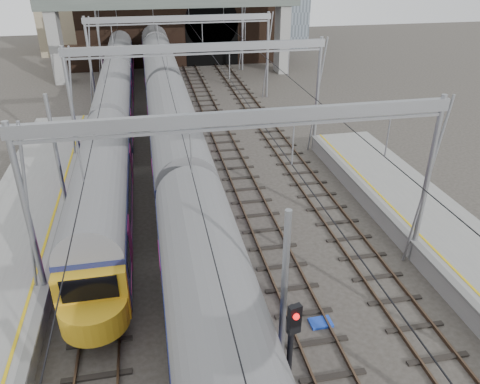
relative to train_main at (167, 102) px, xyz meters
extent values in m
cube|color=#4C3828|center=(-4.72, -12.41, -2.54)|extent=(0.08, 80.00, 0.16)
cube|color=#4C3828|center=(-3.28, -12.41, -2.54)|extent=(0.08, 80.00, 0.16)
cube|color=black|center=(-4.00, -12.41, -2.62)|extent=(2.40, 80.00, 0.14)
cube|color=#4C3828|center=(-0.72, -12.41, -2.54)|extent=(0.08, 80.00, 0.16)
cube|color=#4C3828|center=(0.72, -12.41, -2.54)|extent=(0.08, 80.00, 0.16)
cube|color=black|center=(0.00, -12.41, -2.62)|extent=(2.40, 80.00, 0.14)
cube|color=#4C3828|center=(3.28, -12.41, -2.54)|extent=(0.08, 80.00, 0.16)
cube|color=#4C3828|center=(4.72, -12.41, -2.54)|extent=(0.08, 80.00, 0.16)
cube|color=black|center=(4.00, -12.41, -2.62)|extent=(2.40, 80.00, 0.14)
cube|color=#4C3828|center=(7.28, -12.41, -2.54)|extent=(0.08, 80.00, 0.16)
cube|color=#4C3828|center=(8.72, -12.41, -2.54)|extent=(0.08, 80.00, 0.16)
cube|color=black|center=(8.00, -12.41, -2.62)|extent=(2.40, 80.00, 0.14)
cylinder|color=gray|center=(-6.20, -19.41, 1.37)|extent=(0.24, 0.24, 8.00)
cylinder|color=gray|center=(10.20, -19.41, 1.37)|extent=(0.24, 0.24, 8.00)
cube|color=gray|center=(2.00, -19.41, 4.97)|extent=(16.80, 0.28, 0.50)
cylinder|color=gray|center=(-6.20, -5.41, 1.37)|extent=(0.24, 0.24, 8.00)
cylinder|color=gray|center=(10.20, -5.41, 1.37)|extent=(0.24, 0.24, 8.00)
cube|color=gray|center=(2.00, -5.41, 4.97)|extent=(16.80, 0.28, 0.50)
cylinder|color=gray|center=(-6.20, 8.59, 1.37)|extent=(0.24, 0.24, 8.00)
cylinder|color=gray|center=(10.20, 8.59, 1.37)|extent=(0.24, 0.24, 8.00)
cube|color=gray|center=(2.00, 8.59, 4.97)|extent=(16.80, 0.28, 0.50)
cylinder|color=gray|center=(-6.20, 20.59, 1.37)|extent=(0.24, 0.24, 8.00)
cylinder|color=gray|center=(10.20, 20.59, 1.37)|extent=(0.24, 0.24, 8.00)
cube|color=gray|center=(2.00, 20.59, 4.97)|extent=(16.80, 0.28, 0.50)
cube|color=black|center=(-4.00, -12.41, 2.87)|extent=(0.03, 80.00, 0.03)
cube|color=black|center=(0.00, -12.41, 2.87)|extent=(0.03, 80.00, 0.03)
cube|color=black|center=(4.00, -12.41, 2.87)|extent=(0.03, 80.00, 0.03)
cube|color=black|center=(8.00, -12.41, 2.87)|extent=(0.03, 80.00, 0.03)
cube|color=#311F16|center=(4.00, 24.59, 1.87)|extent=(26.00, 2.00, 9.00)
cube|color=black|center=(7.00, 23.57, -0.03)|extent=(6.50, 0.10, 5.20)
cylinder|color=black|center=(7.00, 23.57, 2.57)|extent=(6.50, 0.10, 6.50)
cube|color=#311F16|center=(-8.00, 23.59, -1.13)|extent=(6.00, 1.50, 3.00)
cube|color=gray|center=(-10.50, 18.59, 1.47)|extent=(1.20, 2.50, 8.20)
cube|color=gray|center=(14.50, 18.59, 1.47)|extent=(1.20, 2.50, 8.20)
cube|color=#545F57|center=(2.00, 18.59, 5.57)|extent=(28.00, 3.00, 1.40)
cube|color=black|center=(0.00, 0.08, -2.28)|extent=(2.36, 69.73, 0.70)
cube|color=#16244E|center=(0.00, 0.08, -0.29)|extent=(3.00, 69.73, 2.68)
cylinder|color=slate|center=(0.00, 0.08, 1.05)|extent=(2.94, 69.23, 2.94)
cube|color=black|center=(0.00, 0.08, 0.13)|extent=(3.02, 68.53, 0.80)
cube|color=#CC3F8B|center=(0.00, 0.08, -1.04)|extent=(3.02, 68.73, 0.13)
cube|color=black|center=(-4.00, 8.56, -2.28)|extent=(2.04, 60.63, 0.70)
cube|color=#16244E|center=(-4.00, 8.56, -0.47)|extent=(2.60, 60.63, 2.32)
cylinder|color=slate|center=(-4.00, 8.56, 0.69)|extent=(2.55, 60.13, 2.55)
cube|color=black|center=(-4.00, 8.56, -0.10)|extent=(2.62, 59.43, 0.70)
cube|color=#CC3F8B|center=(-4.00, 8.56, -1.12)|extent=(2.62, 59.63, 0.11)
cube|color=gold|center=(-4.00, -21.90, -0.57)|extent=(2.55, 0.60, 2.12)
cube|color=black|center=(-4.00, -22.07, -0.01)|extent=(1.95, 0.08, 0.93)
cylinder|color=black|center=(1.85, -26.66, -0.22)|extent=(0.16, 0.16, 4.81)
cube|color=black|center=(1.85, -26.84, 1.88)|extent=(0.38, 0.26, 0.90)
sphere|color=red|center=(1.85, -26.96, 2.08)|extent=(0.18, 0.18, 0.18)
cube|color=blue|center=(0.37, -18.42, -2.58)|extent=(1.03, 0.86, 0.10)
cube|color=blue|center=(4.48, -22.65, -2.58)|extent=(0.89, 0.64, 0.10)
camera|label=1|loc=(-1.38, -35.70, 10.53)|focal=35.00mm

